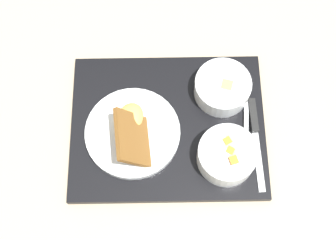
{
  "coord_description": "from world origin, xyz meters",
  "views": [
    {
      "loc": [
        -0.02,
        0.35,
        0.95
      ],
      "look_at": [
        0.0,
        0.0,
        0.05
      ],
      "focal_mm": 50.0,
      "sensor_mm": 36.0,
      "label": 1
    }
  ],
  "objects_px": {
    "bowl_soup": "(223,87)",
    "knife": "(254,127)",
    "spoon": "(246,133)",
    "plate_main": "(133,132)",
    "bowl_salad": "(227,155)"
  },
  "relations": [
    {
      "from": "bowl_salad",
      "to": "bowl_soup",
      "type": "height_order",
      "value": "bowl_salad"
    },
    {
      "from": "bowl_soup",
      "to": "spoon",
      "type": "xyz_separation_m",
      "value": [
        -0.05,
        0.09,
        -0.02
      ]
    },
    {
      "from": "bowl_soup",
      "to": "knife",
      "type": "bearing_deg",
      "value": 131.53
    },
    {
      "from": "knife",
      "to": "spoon",
      "type": "xyz_separation_m",
      "value": [
        0.02,
        0.01,
        -0.0
      ]
    },
    {
      "from": "bowl_soup",
      "to": "knife",
      "type": "height_order",
      "value": "bowl_soup"
    },
    {
      "from": "plate_main",
      "to": "knife",
      "type": "relative_size",
      "value": 0.99
    },
    {
      "from": "bowl_salad",
      "to": "bowl_soup",
      "type": "xyz_separation_m",
      "value": [
        0.01,
        -0.15,
        -0.0
      ]
    },
    {
      "from": "bowl_soup",
      "to": "knife",
      "type": "distance_m",
      "value": 0.11
    },
    {
      "from": "spoon",
      "to": "knife",
      "type": "bearing_deg",
      "value": 131.04
    },
    {
      "from": "plate_main",
      "to": "spoon",
      "type": "bearing_deg",
      "value": -177.27
    },
    {
      "from": "plate_main",
      "to": "spoon",
      "type": "height_order",
      "value": "plate_main"
    },
    {
      "from": "bowl_salad",
      "to": "bowl_soup",
      "type": "bearing_deg",
      "value": -86.6
    },
    {
      "from": "bowl_salad",
      "to": "spoon",
      "type": "bearing_deg",
      "value": -127.16
    },
    {
      "from": "plate_main",
      "to": "bowl_soup",
      "type": "bearing_deg",
      "value": -150.45
    },
    {
      "from": "bowl_soup",
      "to": "spoon",
      "type": "relative_size",
      "value": 0.71
    }
  ]
}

